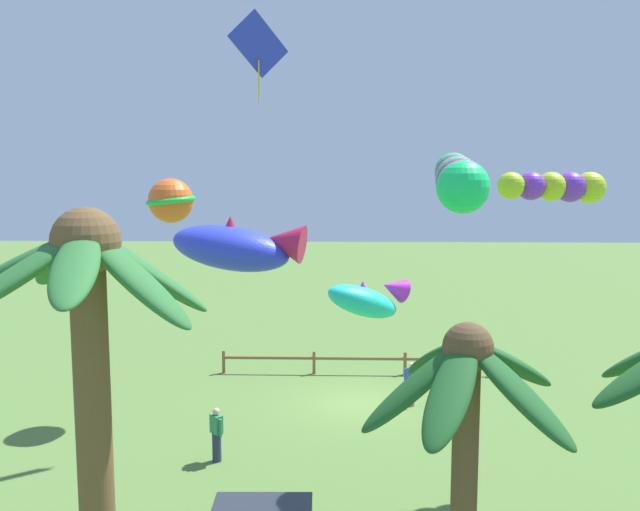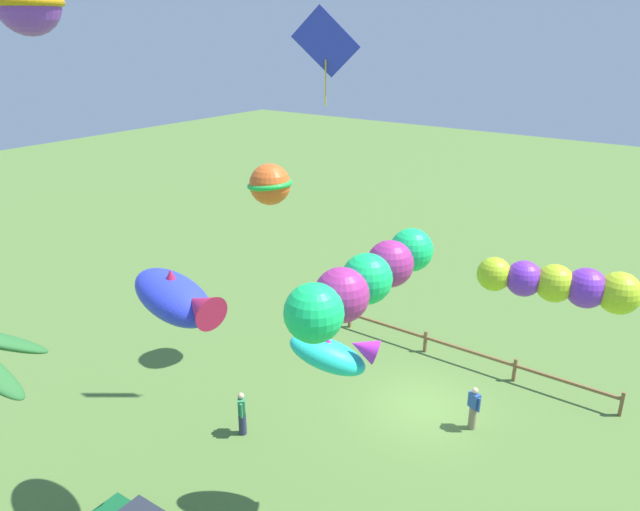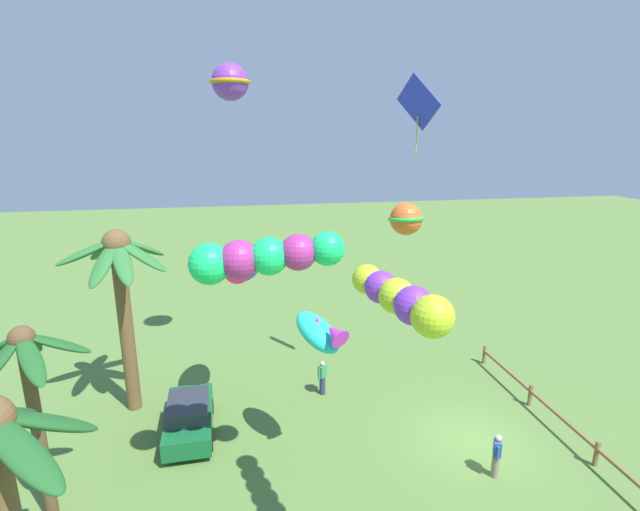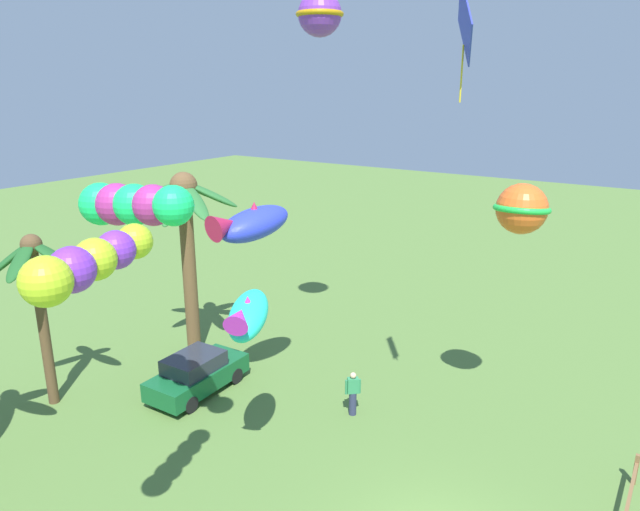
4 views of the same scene
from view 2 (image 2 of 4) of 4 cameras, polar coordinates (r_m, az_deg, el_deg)
name	(u,v)px [view 2 (image 2 of 4)]	position (r m, az deg, el deg)	size (l,w,h in m)	color
ground_plane	(423,406)	(22.55, 9.81, -13.96)	(120.00, 120.00, 0.00)	#567A38
rail_fence	(468,352)	(25.00, 13.93, -8.93)	(11.47, 0.12, 0.95)	brown
spectator_0	(242,413)	(20.68, -7.44, -14.64)	(0.42, 0.44, 1.59)	#2D3351
spectator_1	(473,408)	(21.39, 14.39, -13.85)	(0.50, 0.37, 1.59)	gray
kite_diamond_0	(326,43)	(18.95, 0.54, 19.55)	(1.84, 1.06, 2.91)	#2F3AC8
kite_tube_1	(563,284)	(13.11, 22.09, -2.57)	(3.09, 1.43, 0.86)	#BADD25
kite_fish_2	(333,353)	(15.57, 1.23, -9.29)	(2.58, 1.89, 1.41)	#24E2C7
kite_fish_3	(177,298)	(15.10, -13.49, -3.91)	(3.30, 1.82, 1.42)	#2E3DEB
kite_tube_4	(360,283)	(11.74, 3.87, -2.61)	(1.35, 4.12, 1.39)	#19E86F
kite_ball_5	(270,184)	(22.35, -4.79, 6.76)	(1.88, 1.87, 1.54)	orange
kite_ball_6	(28,3)	(17.27, -26.05, 20.81)	(2.30, 2.30, 1.56)	purple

